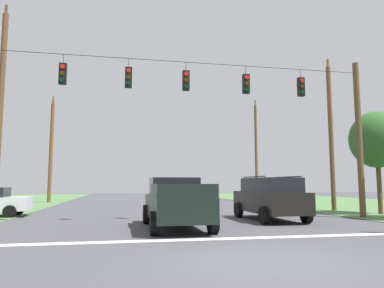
{
  "coord_description": "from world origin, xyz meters",
  "views": [
    {
      "loc": [
        -3.03,
        -7.86,
        1.7
      ],
      "look_at": [
        -0.1,
        7.39,
        3.43
      ],
      "focal_mm": 33.56,
      "sensor_mm": 36.0,
      "label": 1
    }
  ],
  "objects_px": {
    "suv_black": "(270,197)",
    "tree_roadside_right": "(377,140)",
    "utility_pole_mid_right": "(331,135)",
    "overhead_signal_span": "(186,122)",
    "utility_pole_mid_left": "(0,108)",
    "utility_pole_far_right": "(256,151)",
    "utility_pole_far_left": "(51,150)",
    "pickup_truck": "(176,203)"
  },
  "relations": [
    {
      "from": "overhead_signal_span",
      "to": "utility_pole_mid_left",
      "type": "distance_m",
      "value": 10.12
    },
    {
      "from": "utility_pole_mid_left",
      "to": "tree_roadside_right",
      "type": "bearing_deg",
      "value": -6.12
    },
    {
      "from": "utility_pole_mid_right",
      "to": "tree_roadside_right",
      "type": "bearing_deg",
      "value": -71.32
    },
    {
      "from": "utility_pole_far_right",
      "to": "utility_pole_far_left",
      "type": "bearing_deg",
      "value": 177.51
    },
    {
      "from": "suv_black",
      "to": "tree_roadside_right",
      "type": "xyz_separation_m",
      "value": [
        7.32,
        1.78,
        3.14
      ]
    },
    {
      "from": "overhead_signal_span",
      "to": "utility_pole_far_left",
      "type": "height_order",
      "value": "utility_pole_far_left"
    },
    {
      "from": "suv_black",
      "to": "tree_roadside_right",
      "type": "distance_m",
      "value": 8.17
    },
    {
      "from": "overhead_signal_span",
      "to": "suv_black",
      "type": "distance_m",
      "value": 5.31
    },
    {
      "from": "pickup_truck",
      "to": "tree_roadside_right",
      "type": "bearing_deg",
      "value": 17.8
    },
    {
      "from": "utility_pole_mid_right",
      "to": "utility_pole_far_right",
      "type": "height_order",
      "value": "utility_pole_far_right"
    },
    {
      "from": "pickup_truck",
      "to": "utility_pole_mid_right",
      "type": "bearing_deg",
      "value": 31.58
    },
    {
      "from": "pickup_truck",
      "to": "suv_black",
      "type": "bearing_deg",
      "value": 23.76
    },
    {
      "from": "pickup_truck",
      "to": "utility_pole_mid_right",
      "type": "relative_size",
      "value": 0.55
    },
    {
      "from": "overhead_signal_span",
      "to": "utility_pole_mid_left",
      "type": "relative_size",
      "value": 1.61
    },
    {
      "from": "suv_black",
      "to": "utility_pole_mid_left",
      "type": "xyz_separation_m",
      "value": [
        -13.28,
        3.99,
        4.63
      ]
    },
    {
      "from": "utility_pole_far_right",
      "to": "suv_black",
      "type": "bearing_deg",
      "value": -109.33
    },
    {
      "from": "overhead_signal_span",
      "to": "utility_pole_far_right",
      "type": "height_order",
      "value": "utility_pole_far_right"
    },
    {
      "from": "suv_black",
      "to": "utility_pole_far_left",
      "type": "relative_size",
      "value": 0.49
    },
    {
      "from": "overhead_signal_span",
      "to": "utility_pole_far_left",
      "type": "distance_m",
      "value": 21.01
    },
    {
      "from": "pickup_truck",
      "to": "utility_pole_far_left",
      "type": "bearing_deg",
      "value": 112.41
    },
    {
      "from": "utility_pole_mid_right",
      "to": "tree_roadside_right",
      "type": "distance_m",
      "value": 3.18
    },
    {
      "from": "utility_pole_far_right",
      "to": "pickup_truck",
      "type": "bearing_deg",
      "value": -118.93
    },
    {
      "from": "utility_pole_mid_right",
      "to": "overhead_signal_span",
      "type": "bearing_deg",
      "value": -155.93
    },
    {
      "from": "utility_pole_far_right",
      "to": "utility_pole_far_left",
      "type": "xyz_separation_m",
      "value": [
        -19.79,
        0.86,
        -0.19
      ]
    },
    {
      "from": "pickup_truck",
      "to": "utility_pole_far_left",
      "type": "distance_m",
      "value": 23.03
    },
    {
      "from": "suv_black",
      "to": "utility_pole_far_right",
      "type": "bearing_deg",
      "value": 70.67
    },
    {
      "from": "suv_black",
      "to": "utility_pole_mid_left",
      "type": "height_order",
      "value": "utility_pole_mid_left"
    },
    {
      "from": "utility_pole_far_left",
      "to": "tree_roadside_right",
      "type": "distance_m",
      "value": 26.92
    },
    {
      "from": "pickup_truck",
      "to": "utility_pole_mid_right",
      "type": "xyz_separation_m",
      "value": [
        11.14,
        6.85,
        3.86
      ]
    },
    {
      "from": "utility_pole_far_left",
      "to": "pickup_truck",
      "type": "bearing_deg",
      "value": -67.59
    },
    {
      "from": "utility_pole_mid_right",
      "to": "utility_pole_mid_left",
      "type": "relative_size",
      "value": 0.87
    },
    {
      "from": "utility_pole_mid_right",
      "to": "utility_pole_mid_left",
      "type": "height_order",
      "value": "utility_pole_mid_left"
    },
    {
      "from": "suv_black",
      "to": "utility_pole_mid_right",
      "type": "distance_m",
      "value": 8.75
    },
    {
      "from": "overhead_signal_span",
      "to": "utility_pole_mid_right",
      "type": "height_order",
      "value": "utility_pole_mid_right"
    },
    {
      "from": "pickup_truck",
      "to": "utility_pole_far_left",
      "type": "relative_size",
      "value": 0.55
    },
    {
      "from": "overhead_signal_span",
      "to": "pickup_truck",
      "type": "relative_size",
      "value": 3.39
    },
    {
      "from": "utility_pole_mid_right",
      "to": "utility_pole_far_right",
      "type": "distance_m",
      "value": 13.29
    },
    {
      "from": "utility_pole_far_right",
      "to": "tree_roadside_right",
      "type": "xyz_separation_m",
      "value": [
        1.01,
        -16.24,
        -0.81
      ]
    },
    {
      "from": "overhead_signal_span",
      "to": "utility_pole_far_right",
      "type": "distance_m",
      "value": 20.66
    },
    {
      "from": "overhead_signal_span",
      "to": "suv_black",
      "type": "relative_size",
      "value": 3.79
    },
    {
      "from": "overhead_signal_span",
      "to": "utility_pole_mid_right",
      "type": "relative_size",
      "value": 1.85
    },
    {
      "from": "utility_pole_mid_left",
      "to": "tree_roadside_right",
      "type": "distance_m",
      "value": 20.78
    }
  ]
}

